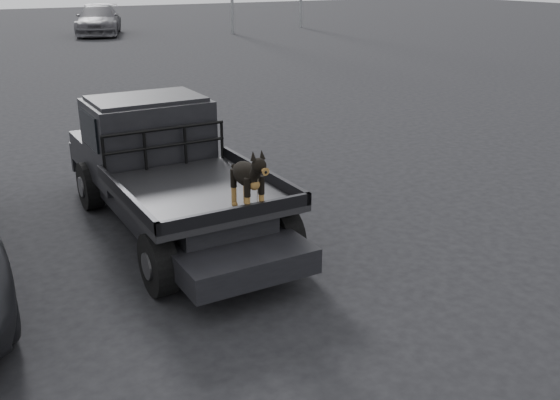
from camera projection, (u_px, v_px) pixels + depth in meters
ground at (250, 278)px, 7.70m from camera, size 120.00×120.00×0.00m
flatbed_ute at (174, 200)px, 8.95m from camera, size 2.00×5.40×0.92m
ute_cab at (148, 126)px, 9.41m from camera, size 1.72×1.30×0.88m
headache_rack at (166, 148)px, 8.86m from camera, size 1.80×0.08×0.55m
dog at (247, 179)px, 7.23m from camera, size 0.32×0.60×0.74m
distant_car_b at (99, 20)px, 35.65m from camera, size 4.01×6.08×1.64m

